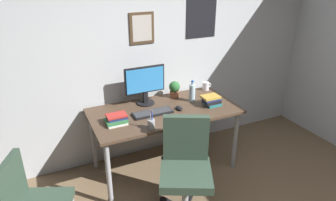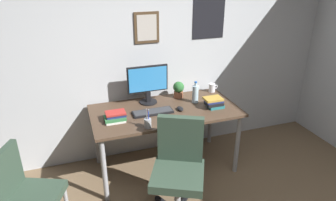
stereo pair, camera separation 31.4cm
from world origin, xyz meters
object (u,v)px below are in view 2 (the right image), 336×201
Objects in this scene: side_chair at (24,192)px; potted_plant at (179,89)px; computer_mouse at (180,109)px; coffee_mug_near at (212,88)px; water_bottle at (195,94)px; book_stack_left at (214,103)px; book_stack_right at (115,117)px; pen_cup at (148,123)px; office_chair at (179,164)px; keyboard at (153,112)px; monitor at (148,83)px.

potted_plant is at bearing 27.77° from side_chair.
side_chair is 4.49× the size of potted_plant.
computer_mouse is 0.68m from coffee_mug_near.
water_bottle is (1.79, 0.68, 0.35)m from side_chair.
potted_plant is 0.48m from book_stack_left.
water_bottle reaches higher than book_stack_right.
potted_plant reaches higher than coffee_mug_near.
pen_cup is (-0.43, -0.26, 0.04)m from computer_mouse.
computer_mouse is (0.25, 0.62, 0.24)m from office_chair.
side_chair is 1.95m from water_bottle.
keyboard is at bearing -158.19° from coffee_mug_near.
water_bottle is at bearing -144.82° from coffee_mug_near.
monitor reaches higher than potted_plant.
computer_mouse is 0.55× the size of pen_cup.
monitor reaches higher than coffee_mug_near.
keyboard is 2.13× the size of book_stack_left.
potted_plant reaches higher than keyboard.
pen_cup is 0.92× the size of book_stack_right.
potted_plant is 0.90× the size of book_stack_right.
side_chair is at bearing -160.93° from computer_mouse.
computer_mouse is 0.54× the size of book_stack_left.
pen_cup is at bearing -147.61° from coffee_mug_near.
office_chair is at bearing -110.13° from potted_plant.
side_chair reaches higher than keyboard.
monitor is at bearing 33.39° from side_chair.
computer_mouse is 0.51× the size of book_stack_right.
pen_cup is at bearing -105.76° from monitor.
book_stack_left is (0.38, -0.05, 0.04)m from computer_mouse.
keyboard is 0.32m from pen_cup.
water_bottle reaches higher than book_stack_left.
pen_cup is at bearing -165.34° from book_stack_left.
keyboard is at bearing -167.95° from water_bottle.
side_chair is 2.03× the size of keyboard.
pen_cup reaches higher than computer_mouse.
water_bottle reaches higher than side_chair.
monitor is 2.36× the size of potted_plant.
computer_mouse is 0.56× the size of potted_plant.
coffee_mug_near is 1.18m from pen_cup.
office_chair is 1.31m from side_chair.
pen_cup is 0.37m from book_stack_right.
monitor is at bearing 131.54° from computer_mouse.
book_stack_right is at bearing -143.34° from monitor.
water_bottle is 0.24m from potted_plant.
monitor is at bearing 161.74° from water_bottle.
water_bottle is 0.24m from book_stack_left.
coffee_mug_near is (2.12, 0.91, 0.30)m from side_chair.
office_chair reaches higher than potted_plant.
potted_plant is at bearing 47.96° from pen_cup.
pen_cup is (-0.19, 0.36, 0.28)m from office_chair.
side_chair is at bearing 176.27° from office_chair.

